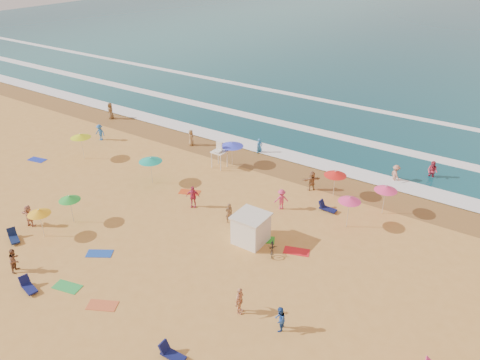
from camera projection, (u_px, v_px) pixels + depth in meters
The scene contains 12 objects.
ground at pixel (178, 225), 34.06m from camera, with size 220.00×220.00×0.00m, color gold.
ocean at pixel (448, 37), 95.58m from camera, with size 220.00×140.00×0.18m, color #0C4756.
wet_sand at pixel (267, 163), 43.21m from camera, with size 220.00×220.00×0.00m, color olive.
surf_foam at pixel (310, 132), 49.63m from camera, with size 200.00×18.70×0.05m.
cabana at pixel (251, 229), 31.79m from camera, with size 2.00×2.00×2.00m, color white.
cabana_roof at pixel (251, 216), 31.30m from camera, with size 2.20×2.20×0.12m, color silver.
bicycle at pixel (272, 247), 30.90m from camera, with size 0.57×1.64×0.86m, color black.
lifeguard_stand at pixel (219, 157), 41.98m from camera, with size 1.20×1.20×2.10m, color white, non-canonical shape.
beach_umbrellas at pixel (220, 208), 32.08m from camera, with size 64.99×24.23×0.70m.
loungers at pixel (232, 283), 28.12m from camera, with size 56.78×18.97×0.34m.
towels at pixel (160, 249), 31.49m from camera, with size 56.32×15.04×0.03m.
beachgoers at pixel (206, 179), 38.64m from camera, with size 36.46×28.48×2.13m.
Camera 1 is at (19.74, -21.15, 18.82)m, focal length 35.00 mm.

